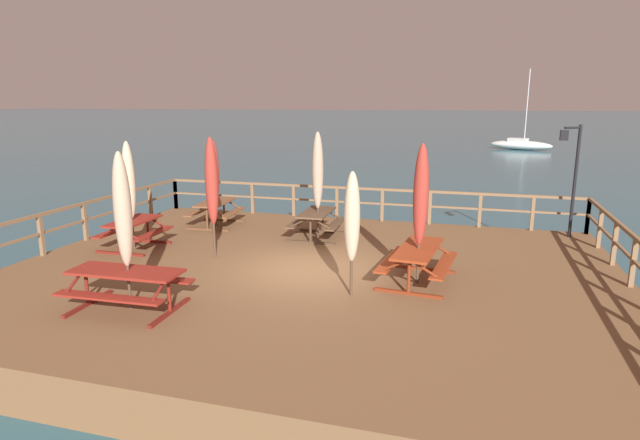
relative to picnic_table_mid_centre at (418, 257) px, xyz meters
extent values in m
plane|color=#2D5B6B|center=(-2.48, 0.14, -1.37)|extent=(600.00, 600.00, 0.00)
cube|color=brown|center=(-2.48, 0.14, -0.97)|extent=(13.98, 11.34, 0.81)
cube|color=brown|center=(-2.48, 5.66, 0.49)|extent=(13.68, 0.09, 0.08)
cube|color=brown|center=(-2.48, 5.66, 0.02)|extent=(13.68, 0.07, 0.06)
cube|color=brown|center=(-9.32, 5.66, -0.04)|extent=(0.10, 0.10, 1.05)
cube|color=brown|center=(-7.80, 5.66, -0.04)|extent=(0.10, 0.10, 1.05)
cube|color=brown|center=(-6.28, 5.66, -0.04)|extent=(0.10, 0.10, 1.05)
cube|color=brown|center=(-4.76, 5.66, -0.04)|extent=(0.10, 0.10, 1.05)
cube|color=brown|center=(-3.24, 5.66, -0.04)|extent=(0.10, 0.10, 1.05)
cube|color=brown|center=(-1.72, 5.66, -0.04)|extent=(0.10, 0.10, 1.05)
cube|color=brown|center=(-0.20, 5.66, -0.04)|extent=(0.10, 0.10, 1.05)
cube|color=brown|center=(1.32, 5.66, -0.04)|extent=(0.10, 0.10, 1.05)
cube|color=brown|center=(2.84, 5.66, -0.04)|extent=(0.10, 0.10, 1.05)
cube|color=brown|center=(4.36, 5.66, -0.04)|extent=(0.10, 0.10, 1.05)
cube|color=brown|center=(-9.32, 0.14, 0.49)|extent=(0.09, 11.04, 0.08)
cube|color=brown|center=(-9.32, 0.14, 0.02)|extent=(0.07, 11.04, 0.06)
cube|color=brown|center=(-9.32, -0.65, -0.04)|extent=(0.10, 0.10, 1.05)
cube|color=brown|center=(-9.32, 0.93, -0.04)|extent=(0.10, 0.10, 1.05)
cube|color=brown|center=(-9.32, 2.51, -0.04)|extent=(0.10, 0.10, 1.05)
cube|color=brown|center=(-9.32, 4.08, -0.04)|extent=(0.10, 0.10, 1.05)
cube|color=brown|center=(-9.32, 5.66, -0.04)|extent=(0.10, 0.10, 1.05)
cube|color=brown|center=(4.36, 0.93, -0.04)|extent=(0.10, 0.10, 1.05)
cube|color=brown|center=(4.36, 2.51, -0.04)|extent=(0.10, 0.10, 1.05)
cube|color=brown|center=(4.36, 4.08, -0.04)|extent=(0.10, 0.10, 1.05)
cube|color=brown|center=(4.36, 5.66, -0.04)|extent=(0.10, 0.10, 1.05)
cube|color=#993819|center=(0.00, 0.00, 0.18)|extent=(0.96, 2.13, 0.05)
cube|color=#993819|center=(0.56, -0.06, -0.12)|extent=(0.48, 2.09, 0.04)
cube|color=#993819|center=(-0.56, 0.06, -0.12)|extent=(0.48, 2.09, 0.04)
cube|color=maroon|center=(-0.08, -0.85, -0.53)|extent=(1.40, 0.22, 0.06)
cylinder|color=maroon|center=(-0.08, -0.85, -0.19)|extent=(0.07, 0.07, 0.74)
cylinder|color=maroon|center=(0.19, -0.88, 0.03)|extent=(0.63, 0.12, 0.37)
cylinder|color=maroon|center=(-0.36, -0.82, 0.03)|extent=(0.63, 0.12, 0.37)
cube|color=maroon|center=(0.08, 0.85, -0.53)|extent=(1.40, 0.22, 0.06)
cylinder|color=maroon|center=(0.08, 0.85, -0.19)|extent=(0.07, 0.07, 0.74)
cylinder|color=maroon|center=(0.36, 0.82, 0.03)|extent=(0.63, 0.12, 0.37)
cylinder|color=maroon|center=(-0.19, 0.88, 0.03)|extent=(0.63, 0.12, 0.37)
cube|color=maroon|center=(-5.05, -3.09, 0.18)|extent=(2.13, 0.84, 0.05)
cube|color=maroon|center=(-5.03, -3.65, -0.12)|extent=(2.11, 0.36, 0.04)
cube|color=maroon|center=(-5.07, -2.53, -0.12)|extent=(2.11, 0.36, 0.04)
cube|color=maroon|center=(-5.92, -3.12, -0.53)|extent=(0.13, 1.40, 0.06)
cylinder|color=maroon|center=(-5.92, -3.12, -0.19)|extent=(0.07, 0.07, 0.74)
cylinder|color=maroon|center=(-5.91, -3.40, 0.03)|extent=(0.08, 0.63, 0.37)
cylinder|color=maroon|center=(-5.93, -2.84, 0.03)|extent=(0.08, 0.63, 0.37)
cube|color=maroon|center=(-4.18, -3.05, -0.53)|extent=(0.13, 1.40, 0.06)
cylinder|color=maroon|center=(-4.18, -3.05, -0.19)|extent=(0.07, 0.07, 0.74)
cylinder|color=maroon|center=(-4.17, -3.33, 0.03)|extent=(0.08, 0.63, 0.37)
cylinder|color=maroon|center=(-4.19, -2.77, 0.03)|extent=(0.08, 0.63, 0.37)
cube|color=brown|center=(-6.65, 3.60, 0.18)|extent=(0.87, 1.74, 0.05)
cube|color=brown|center=(-6.09, 3.64, -0.12)|extent=(0.39, 1.70, 0.04)
cube|color=brown|center=(-7.21, 3.57, -0.12)|extent=(0.39, 1.70, 0.04)
cube|color=brown|center=(-6.61, 2.94, -0.53)|extent=(1.40, 0.17, 0.06)
cylinder|color=brown|center=(-6.61, 2.94, -0.19)|extent=(0.07, 0.07, 0.74)
cylinder|color=brown|center=(-6.33, 2.96, 0.03)|extent=(0.63, 0.10, 0.37)
cylinder|color=brown|center=(-6.89, 2.92, 0.03)|extent=(0.63, 0.10, 0.37)
cube|color=brown|center=(-6.70, 4.27, -0.53)|extent=(1.40, 0.17, 0.06)
cylinder|color=brown|center=(-6.70, 4.27, -0.19)|extent=(0.07, 0.07, 0.74)
cylinder|color=brown|center=(-6.42, 4.29, 0.03)|extent=(0.63, 0.10, 0.37)
cylinder|color=brown|center=(-6.98, 4.25, 0.03)|extent=(0.63, 0.10, 0.37)
cube|color=maroon|center=(-7.51, 0.61, 0.18)|extent=(0.80, 1.67, 0.05)
cube|color=maroon|center=(-6.95, 0.62, -0.12)|extent=(0.32, 1.66, 0.04)
cube|color=maroon|center=(-8.07, 0.60, -0.12)|extent=(0.32, 1.66, 0.04)
cube|color=maroon|center=(-7.50, -0.04, -0.53)|extent=(1.40, 0.11, 0.06)
cylinder|color=maroon|center=(-7.50, -0.04, -0.19)|extent=(0.07, 0.07, 0.74)
cylinder|color=maroon|center=(-7.22, -0.03, 0.03)|extent=(0.63, 0.07, 0.37)
cylinder|color=maroon|center=(-7.78, -0.04, 0.03)|extent=(0.63, 0.07, 0.37)
cube|color=maroon|center=(-7.53, 1.26, -0.53)|extent=(1.40, 0.11, 0.06)
cylinder|color=maroon|center=(-7.53, 1.26, -0.19)|extent=(0.07, 0.07, 0.74)
cylinder|color=maroon|center=(-7.25, 1.26, 0.03)|extent=(0.63, 0.07, 0.37)
cylinder|color=maroon|center=(-7.81, 1.25, 0.03)|extent=(0.63, 0.07, 0.37)
cube|color=brown|center=(-3.17, 3.02, 0.18)|extent=(0.81, 1.72, 0.05)
cube|color=brown|center=(-2.61, 3.04, -0.12)|extent=(0.33, 1.71, 0.04)
cube|color=brown|center=(-3.73, 3.00, -0.12)|extent=(0.33, 1.71, 0.04)
cube|color=#432F1F|center=(-3.15, 2.35, -0.53)|extent=(1.40, 0.12, 0.06)
cylinder|color=#432F1F|center=(-3.15, 2.35, -0.19)|extent=(0.07, 0.07, 0.74)
cylinder|color=#432F1F|center=(-2.87, 2.36, 0.03)|extent=(0.63, 0.07, 0.37)
cylinder|color=#432F1F|center=(-3.43, 2.34, 0.03)|extent=(0.63, 0.07, 0.37)
cube|color=#432F1F|center=(-3.19, 3.69, -0.53)|extent=(1.40, 0.12, 0.06)
cylinder|color=#432F1F|center=(-3.19, 3.69, -0.19)|extent=(0.07, 0.07, 0.74)
cylinder|color=#432F1F|center=(-2.91, 3.70, 0.03)|extent=(0.63, 0.07, 0.37)
cylinder|color=#432F1F|center=(-3.47, 3.68, 0.03)|extent=(0.63, 0.07, 0.37)
cylinder|color=#4C3828|center=(0.02, -0.07, 0.85)|extent=(0.06, 0.06, 2.83)
ellipsoid|color=#A33328|center=(0.02, -0.07, 1.35)|extent=(0.32, 0.32, 2.15)
cylinder|color=maroon|center=(0.02, -0.07, 1.19)|extent=(0.21, 0.21, 0.05)
cone|color=#4C3828|center=(0.02, -0.07, 2.34)|extent=(0.10, 0.10, 0.14)
cylinder|color=#4C3828|center=(-5.02, -3.05, 0.84)|extent=(0.06, 0.06, 2.81)
ellipsoid|color=tan|center=(-5.02, -3.05, 1.34)|extent=(0.32, 0.32, 2.13)
cylinder|color=#71614F|center=(-5.02, -3.05, 1.18)|extent=(0.21, 0.21, 0.05)
cone|color=#4C3828|center=(-5.02, -3.05, 2.31)|extent=(0.10, 0.10, 0.14)
cylinder|color=#4C3828|center=(-6.61, 3.53, 0.70)|extent=(0.06, 0.06, 2.53)
ellipsoid|color=#A33328|center=(-6.61, 3.53, 1.15)|extent=(0.32, 0.32, 1.92)
cylinder|color=maroon|center=(-6.61, 3.53, 1.01)|extent=(0.21, 0.21, 0.05)
cone|color=#4C3828|center=(-6.61, 3.53, 2.04)|extent=(0.10, 0.10, 0.14)
cylinder|color=#4C3828|center=(-7.56, 0.65, 0.78)|extent=(0.06, 0.06, 2.68)
ellipsoid|color=#CCB793|center=(-7.56, 0.65, 1.25)|extent=(0.32, 0.32, 2.04)
cylinder|color=#7A6E58|center=(-7.56, 0.65, 1.10)|extent=(0.21, 0.21, 0.05)
cone|color=#4C3828|center=(-7.56, 0.65, 2.19)|extent=(0.10, 0.10, 0.14)
cylinder|color=#4C3828|center=(-3.14, 3.05, 0.87)|extent=(0.06, 0.06, 2.85)
ellipsoid|color=tan|center=(-3.14, 3.05, 1.37)|extent=(0.32, 0.32, 2.17)
cylinder|color=#685B4C|center=(-3.14, 3.05, 1.21)|extent=(0.21, 0.21, 0.05)
cone|color=#4C3828|center=(-3.14, 3.05, 2.36)|extent=(0.10, 0.10, 0.14)
cylinder|color=#4C3828|center=(-1.19, -1.19, 0.63)|extent=(0.06, 0.06, 2.38)
ellipsoid|color=#CCB793|center=(-1.19, -1.19, 1.05)|extent=(0.32, 0.32, 1.81)
cylinder|color=#7A6E58|center=(-1.19, -1.19, 0.91)|extent=(0.21, 0.21, 0.05)
cone|color=#4C3828|center=(-1.19, -1.19, 1.89)|extent=(0.10, 0.10, 0.14)
cylinder|color=#4C3828|center=(-5.06, 0.43, 0.86)|extent=(0.06, 0.06, 2.84)
ellipsoid|color=#A33328|center=(-5.06, 0.43, 1.36)|extent=(0.32, 0.32, 2.16)
cylinder|color=maroon|center=(-5.06, 0.43, 1.20)|extent=(0.21, 0.21, 0.05)
cone|color=#4C3828|center=(-5.06, 0.43, 2.34)|extent=(0.10, 0.10, 0.14)
cylinder|color=black|center=(3.81, 5.11, 1.04)|extent=(0.09, 0.09, 3.20)
cylinder|color=black|center=(3.59, 4.95, 2.56)|extent=(0.48, 0.37, 0.06)
cube|color=black|center=(3.37, 4.79, 2.36)|extent=(0.20, 0.20, 0.28)
sphere|color=#F4E08C|center=(3.37, 4.79, 2.36)|extent=(0.14, 0.14, 0.14)
ellipsoid|color=white|center=(5.51, 44.71, -0.92)|extent=(6.20, 3.74, 0.90)
cube|color=silver|center=(5.23, 44.82, -0.43)|extent=(2.07, 1.67, 0.36)
cylinder|color=silver|center=(5.79, 44.60, 2.85)|extent=(0.10, 0.10, 7.00)
camera|label=1|loc=(1.00, -10.98, 3.25)|focal=29.48mm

